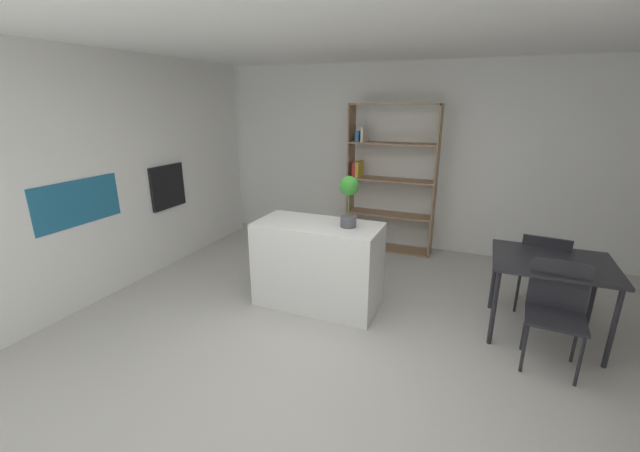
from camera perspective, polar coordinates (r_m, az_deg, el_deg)
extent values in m
plane|color=beige|center=(3.79, 0.57, -17.45)|extent=(9.38, 9.38, 0.00)
cube|color=white|center=(3.16, 0.74, 27.87)|extent=(6.82, 6.28, 0.06)
cube|color=white|center=(6.15, 11.77, 9.54)|extent=(6.82, 0.06, 2.71)
cube|color=white|center=(5.16, -32.59, 5.67)|extent=(0.62, 5.66, 2.71)
cube|color=#1E6084|center=(4.87, -31.37, 2.86)|extent=(0.01, 0.97, 0.47)
cube|color=black|center=(5.68, -21.01, 5.29)|extent=(0.04, 0.57, 0.57)
cylinder|color=#B7BABC|center=(5.66, -21.53, 7.64)|extent=(0.02, 0.46, 0.02)
cube|color=white|center=(4.35, -0.30, -5.56)|extent=(1.33, 0.64, 0.94)
cylinder|color=#4C4C51|center=(4.07, 4.07, 0.64)|extent=(0.16, 0.16, 0.11)
cylinder|color=#476633|center=(4.02, 4.13, 3.05)|extent=(0.01, 0.01, 0.24)
sphere|color=#32892C|center=(3.98, 4.19, 5.77)|extent=(0.20, 0.20, 0.20)
cube|color=#997551|center=(6.10, 4.41, 7.06)|extent=(0.02, 0.33, 2.14)
cube|color=#997551|center=(5.83, 16.23, 5.94)|extent=(0.02, 0.33, 2.14)
cube|color=#997551|center=(5.83, 10.78, 16.81)|extent=(1.28, 0.33, 0.02)
cube|color=#997551|center=(6.22, 9.67, -3.07)|extent=(1.28, 0.33, 0.02)
cube|color=#997551|center=(6.05, 9.93, 1.68)|extent=(1.23, 0.33, 0.02)
cube|color=#997551|center=(5.93, 10.19, 6.55)|extent=(1.23, 0.33, 0.02)
cube|color=#997551|center=(5.86, 10.47, 11.58)|extent=(1.23, 0.33, 0.02)
cube|color=#38383D|center=(6.29, 5.46, -1.41)|extent=(0.05, 0.27, 0.23)
cube|color=orange|center=(6.28, 5.99, -1.60)|extent=(0.05, 0.27, 0.21)
cube|color=red|center=(6.05, 5.17, 8.12)|extent=(0.05, 0.27, 0.22)
cube|color=gold|center=(6.03, 5.66, 8.14)|extent=(0.05, 0.27, 0.23)
cube|color=#2D6BAD|center=(5.98, 5.71, 12.73)|extent=(0.05, 0.27, 0.15)
cube|color=silver|center=(5.95, 6.38, 12.99)|extent=(0.03, 0.27, 0.21)
cube|color=#232328|center=(4.25, 30.44, -4.45)|extent=(1.03, 0.85, 0.03)
cylinder|color=#232328|center=(4.02, 23.68, -10.69)|extent=(0.04, 0.04, 0.74)
cylinder|color=#232328|center=(4.17, 36.45, -11.79)|extent=(0.04, 0.04, 0.74)
cylinder|color=#232328|center=(4.68, 23.69, -6.68)|extent=(0.04, 0.04, 0.74)
cylinder|color=#232328|center=(4.81, 34.61, -7.77)|extent=(0.04, 0.04, 0.74)
cube|color=#232328|center=(3.88, 30.67, -11.38)|extent=(0.48, 0.44, 0.03)
cube|color=#232328|center=(3.95, 31.07, -7.19)|extent=(0.45, 0.06, 0.43)
cylinder|color=#232328|center=(3.82, 27.21, -15.33)|extent=(0.03, 0.03, 0.45)
cylinder|color=#232328|center=(3.86, 33.22, -15.98)|extent=(0.03, 0.03, 0.45)
cylinder|color=#232328|center=(4.12, 27.28, -12.85)|extent=(0.03, 0.03, 0.45)
cylinder|color=#232328|center=(4.16, 32.79, -13.49)|extent=(0.03, 0.03, 0.45)
cube|color=#232328|center=(4.85, 29.20, -5.29)|extent=(0.49, 0.48, 0.03)
cube|color=#232328|center=(4.59, 29.54, -3.76)|extent=(0.44, 0.08, 0.39)
cylinder|color=#232328|center=(5.12, 30.96, -7.40)|extent=(0.03, 0.03, 0.46)
cylinder|color=#232328|center=(5.11, 26.72, -6.78)|extent=(0.03, 0.03, 0.46)
cylinder|color=#232328|center=(4.78, 31.00, -9.11)|extent=(0.03, 0.03, 0.46)
cylinder|color=#232328|center=(4.77, 26.44, -8.45)|extent=(0.03, 0.03, 0.46)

